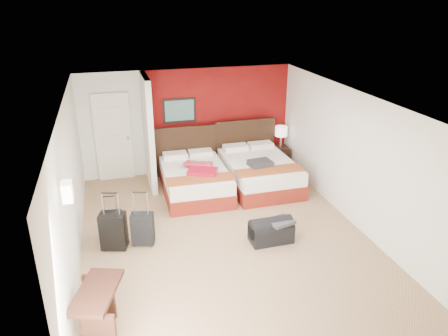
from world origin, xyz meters
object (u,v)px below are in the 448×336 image
object	(u,v)px
bed_left	(195,181)
suitcase_charcoal	(143,230)
nightstand	(280,157)
table_lamp	(281,137)
bed_right	(259,173)
red_suitcase_open	(200,168)
suitcase_navy	(112,225)
desk	(100,314)
suitcase_black	(114,232)
duffel_bag	(271,232)

from	to	relation	value
bed_left	suitcase_charcoal	size ratio (longest dim) A/B	3.45
nightstand	bed_left	bearing A→B (deg)	-156.75
suitcase_charcoal	table_lamp	bearing A→B (deg)	50.63
bed_right	red_suitcase_open	distance (m)	1.43
suitcase_charcoal	suitcase_navy	xyz separation A→B (m)	(-0.51, 0.38, -0.04)
red_suitcase_open	suitcase_charcoal	distance (m)	2.20
bed_right	nightstand	bearing A→B (deg)	45.41
desk	suitcase_black	bearing A→B (deg)	102.01
bed_right	nightstand	world-z (taller)	bed_right
bed_right	red_suitcase_open	world-z (taller)	red_suitcase_open
bed_left	suitcase_charcoal	world-z (taller)	bed_left
bed_left	desk	bearing A→B (deg)	-116.57
suitcase_charcoal	bed_left	bearing A→B (deg)	68.04
red_suitcase_open	nightstand	distance (m)	2.50
bed_right	suitcase_navy	size ratio (longest dim) A/B	4.26
bed_left	desk	size ratio (longest dim) A/B	2.17
red_suitcase_open	duffel_bag	bearing A→B (deg)	-45.96
nightstand	desk	xyz separation A→B (m)	(-4.40, -4.74, 0.10)
suitcase_charcoal	bed_right	bearing A→B (deg)	46.92
red_suitcase_open	suitcase_black	size ratio (longest dim) A/B	1.26
red_suitcase_open	suitcase_charcoal	bearing A→B (deg)	-106.11
bed_right	suitcase_black	bearing A→B (deg)	-152.03
bed_left	bed_right	xyz separation A→B (m)	(1.49, 0.01, 0.02)
table_lamp	suitcase_navy	world-z (taller)	table_lamp
red_suitcase_open	nightstand	world-z (taller)	red_suitcase_open
table_lamp	suitcase_black	size ratio (longest dim) A/B	0.82
suitcase_navy	table_lamp	bearing A→B (deg)	34.82
nightstand	suitcase_charcoal	size ratio (longest dim) A/B	0.96
bed_right	suitcase_charcoal	bearing A→B (deg)	-148.10
bed_left	table_lamp	bearing A→B (deg)	22.47
bed_right	suitcase_black	size ratio (longest dim) A/B	3.17
duffel_bag	red_suitcase_open	bearing A→B (deg)	109.21
table_lamp	desk	distance (m)	6.48
bed_right	table_lamp	xyz separation A→B (m)	(0.87, 0.90, 0.50)
duffel_bag	suitcase_black	bearing A→B (deg)	168.68
table_lamp	desk	xyz separation A→B (m)	(-4.40, -4.74, -0.43)
suitcase_black	bed_right	bearing A→B (deg)	44.32
nightstand	suitcase_black	bearing A→B (deg)	-145.02
bed_left	suitcase_charcoal	xyz separation A→B (m)	(-1.30, -1.76, -0.01)
nightstand	suitcase_charcoal	bearing A→B (deg)	-141.75
bed_right	suitcase_navy	xyz separation A→B (m)	(-3.30, -1.39, -0.07)
desk	bed_left	bearing A→B (deg)	80.77
nightstand	desk	bearing A→B (deg)	-130.66
suitcase_black	suitcase_charcoal	world-z (taller)	suitcase_black
bed_right	duffel_bag	size ratio (longest dim) A/B	2.75
bed_left	duffel_bag	xyz separation A→B (m)	(0.89, -2.27, -0.10)
suitcase_charcoal	desk	bearing A→B (deg)	-94.92
red_suitcase_open	bed_right	bearing A→B (deg)	28.56
nightstand	suitcase_black	size ratio (longest dim) A/B	0.83
nightstand	table_lamp	xyz separation A→B (m)	(0.00, 0.00, 0.54)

